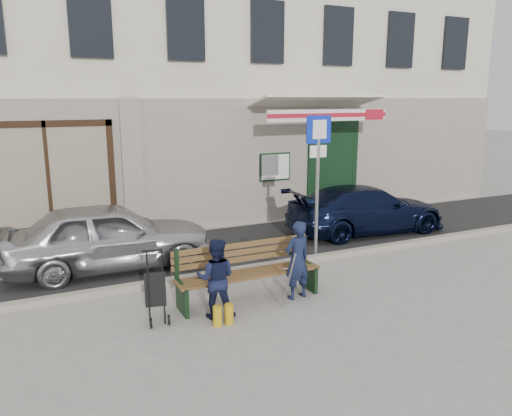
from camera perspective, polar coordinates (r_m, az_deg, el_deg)
ground at (r=8.24m, az=3.59°, el=-10.51°), size 80.00×80.00×0.00m
asphalt_lane at (r=10.89m, az=-4.34°, el=-4.70°), size 60.00×3.20×0.01m
curb at (r=9.47m, az=-0.83°, el=-6.98°), size 60.00×0.18×0.12m
building at (r=15.62m, az=-12.14°, el=18.70°), size 20.00×8.27×10.00m
car_silver at (r=9.86m, az=-16.43°, el=-3.10°), size 3.87×1.64×1.31m
car_navy at (r=12.36m, az=12.48°, el=-0.14°), size 4.05×1.85×1.15m
parking_sign at (r=9.91m, az=7.09°, el=5.09°), size 0.53×0.08×2.88m
bench at (r=8.07m, az=-1.15°, el=-7.50°), size 2.40×1.17×0.98m
man at (r=8.13m, az=4.74°, el=-5.95°), size 0.52×0.38×1.30m
woman at (r=7.46m, az=-4.60°, el=-8.02°), size 0.73×0.68×1.21m
stroller at (r=7.50m, az=-11.43°, el=-9.27°), size 0.35×0.46×1.05m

